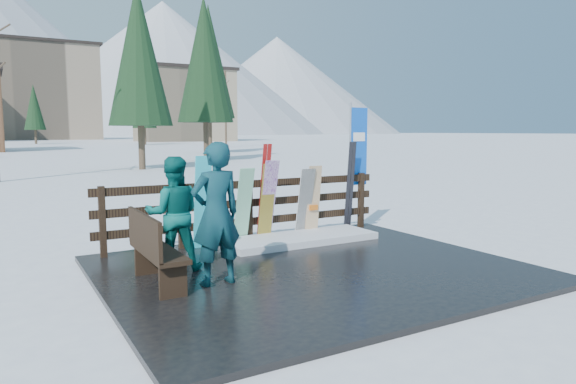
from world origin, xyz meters
TOP-DOWN VIEW (x-y plane):
  - ground at (0.00, 0.00)m, footprint 700.00×700.00m
  - deck at (0.00, 0.00)m, footprint 6.00×5.00m
  - fence at (0.00, 2.20)m, footprint 5.60×0.10m
  - snow_patch at (0.74, 1.60)m, footprint 2.85×1.00m
  - bench at (-2.32, 0.26)m, footprint 0.41×1.50m
  - snowboard_0 at (-0.99, 1.98)m, footprint 0.29×0.24m
  - snowboard_1 at (-0.22, 1.98)m, footprint 0.28×0.40m
  - snowboard_2 at (0.26, 1.98)m, footprint 0.27×0.31m
  - snowboard_3 at (0.28, 1.98)m, footprint 0.28×0.39m
  - snowboard_4 at (1.08, 1.98)m, footprint 0.31×0.28m
  - snowboard_5 at (1.27, 1.98)m, footprint 0.28×0.18m
  - ski_pair_a at (0.24, 2.05)m, footprint 0.17×0.33m
  - ski_pair_b at (2.19, 2.05)m, footprint 0.17×0.19m
  - rental_flag at (2.50, 2.25)m, footprint 0.45×0.04m
  - person_front at (-1.56, -0.07)m, footprint 0.72×0.50m
  - person_back at (-1.84, 0.90)m, footprint 0.95×0.83m
  - resort_buildings at (1.03, 115.41)m, footprint 73.00×87.60m
  - trees at (2.60, 49.33)m, footprint 42.11×68.75m

SIDE VIEW (x-z plane):
  - ground at x=0.00m, z-range 0.00..0.00m
  - deck at x=0.00m, z-range 0.00..0.08m
  - snow_patch at x=0.74m, z-range 0.08..0.20m
  - bench at x=-2.32m, z-range 0.11..1.08m
  - snowboard_4 at x=1.08m, z-range 0.08..1.40m
  - fence at x=0.00m, z-range 0.16..1.31m
  - snowboard_5 at x=1.27m, z-range 0.08..1.44m
  - snowboard_1 at x=-0.22m, z-range 0.08..1.46m
  - snowboard_2 at x=0.26m, z-range 0.08..1.52m
  - snowboard_3 at x=0.28m, z-range 0.08..1.58m
  - snowboard_0 at x=-0.99m, z-range 0.08..1.69m
  - person_back at x=-1.84m, z-range 0.08..1.74m
  - ski_pair_a at x=0.24m, z-range 0.08..1.87m
  - ski_pair_b at x=2.19m, z-range 0.08..1.89m
  - person_front at x=-1.56m, z-range 0.08..1.97m
  - rental_flag at x=2.50m, z-range 0.39..2.99m
  - trees at x=2.60m, z-range -0.82..12.42m
  - resort_buildings at x=1.03m, z-range -1.49..21.11m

